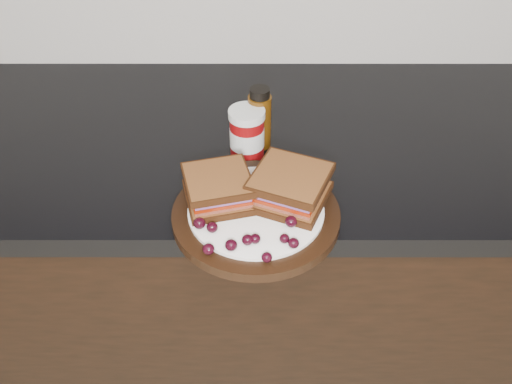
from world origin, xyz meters
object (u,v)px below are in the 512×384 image
(sandwich_left, at_px, (218,189))
(oil_bottle, at_px, (260,118))
(plate, at_px, (256,215))
(condiment_jar, at_px, (247,133))

(sandwich_left, xyz_separation_m, oil_bottle, (0.07, 0.19, 0.01))
(plate, relative_size, condiment_jar, 2.81)
(condiment_jar, bearing_deg, oil_bottle, 54.87)
(sandwich_left, xyz_separation_m, condiment_jar, (0.05, 0.16, 0.00))
(plate, bearing_deg, oil_bottle, 88.17)
(sandwich_left, distance_m, oil_bottle, 0.21)
(plate, xyz_separation_m, condiment_jar, (-0.02, 0.18, 0.04))
(oil_bottle, bearing_deg, plate, -91.83)
(sandwich_left, bearing_deg, plate, -33.55)
(condiment_jar, height_order, oil_bottle, oil_bottle)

